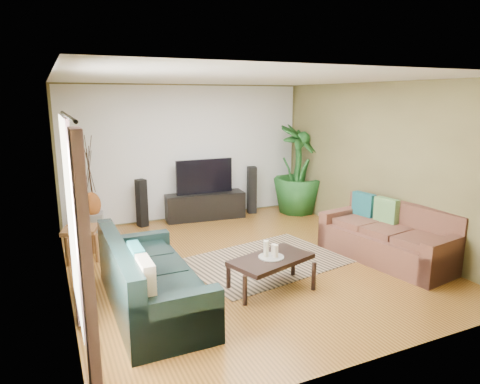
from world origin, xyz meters
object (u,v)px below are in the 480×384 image
sofa_left (152,273)px  speaker_left (142,203)px  vase (92,205)px  side_table (81,244)px  sofa_right (388,233)px  pedestal (93,223)px  speaker_right (252,190)px  tv_stand (205,206)px  coffee_table (271,273)px  television (204,176)px  potted_plant (298,170)px

sofa_left → speaker_left: (0.59, 3.32, 0.04)m
vase → side_table: vase is taller
vase → side_table: bearing=-103.1°
sofa_right → pedestal: (-3.95, 3.31, -0.24)m
speaker_right → pedestal: (-3.27, -0.01, -0.32)m
sofa_right → tv_stand: bearing=-161.7°
coffee_table → television: 3.57m
pedestal → speaker_left: bearing=0.6°
coffee_table → speaker_left: size_ratio=1.16×
television → side_table: size_ratio=2.30×
speaker_left → vase: 0.92m
sofa_right → tv_stand: sofa_right is taller
sofa_left → speaker_right: bearing=-41.6°
speaker_right → potted_plant: 1.07m
speaker_left → potted_plant: 3.33m
television → tv_stand: bearing=0.0°
television → side_table: (-2.52, -1.36, -0.63)m
speaker_right → speaker_left: bearing=-165.1°
coffee_table → speaker_right: (1.44, 3.49, 0.28)m
sofa_left → potted_plant: size_ratio=1.17×
potted_plant → pedestal: size_ratio=5.17×
sofa_left → sofa_right: size_ratio=1.08×
potted_plant → vase: size_ratio=4.04×
tv_stand → sofa_left: bearing=-113.8°
tv_stand → speaker_right: (1.07, 0.00, 0.23)m
tv_stand → potted_plant: potted_plant is taller
speaker_right → potted_plant: bearing=-7.0°
side_table → speaker_right: bearing=20.8°
coffee_table → potted_plant: (2.35, 3.12, 0.72)m
potted_plant → sofa_left: bearing=-142.5°
sofa_right → side_table: size_ratio=3.96×
sofa_right → side_table: (-4.26, 1.96, -0.17)m
sofa_left → speaker_left: bearing=-10.0°
pedestal → coffee_table: bearing=-62.2°
television → potted_plant: bearing=-10.5°
speaker_left → pedestal: bearing=162.6°
pedestal → side_table: bearing=-103.1°
tv_stand → side_table: size_ratio=3.13×
tv_stand → vase: vase is taller
sofa_right → speaker_right: (-0.67, 3.32, 0.08)m
tv_stand → vase: bearing=-174.2°
tv_stand → television: size_ratio=1.36×
sofa_right → speaker_right: size_ratio=2.02×
sofa_right → potted_plant: size_ratio=1.09×
speaker_left → side_table: bearing=-150.1°
sofa_left → television: size_ratio=1.86×
sofa_left → television: television is taller
sofa_right → coffee_table: size_ratio=1.91×
speaker_left → speaker_right: bearing=-18.0°
pedestal → sofa_right: bearing=-39.9°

